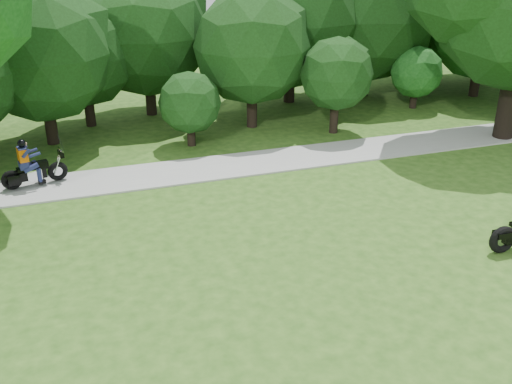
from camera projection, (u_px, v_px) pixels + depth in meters
ground at (355, 282)px, 13.33m from camera, size 100.00×100.00×0.00m
walkway at (250, 163)px, 20.24m from camera, size 60.00×2.20×0.06m
tree_line at (214, 28)px, 25.03m from camera, size 39.21×11.62×7.81m
touring_motorcycle at (30, 169)px, 18.13m from camera, size 2.06×0.94×1.58m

